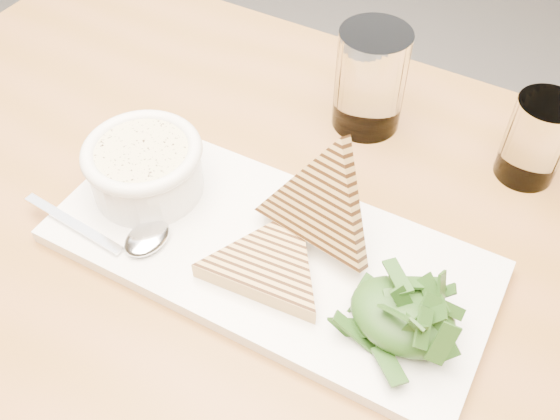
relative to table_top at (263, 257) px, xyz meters
The scene contains 15 objects.
floor 0.79m from the table_top, 133.99° to the left, with size 6.00×6.00×0.00m, color slate.
table_top is the anchor object (origin of this frame).
table_leg_bl 0.71m from the table_top, 147.65° to the left, with size 0.06×0.06×0.73m, color brown.
platter 0.03m from the table_top, 33.73° to the right, with size 0.43×0.19×0.02m, color white.
soup_bowl 0.15m from the table_top, behind, with size 0.11×0.11×0.05m, color white.
soup 0.16m from the table_top, behind, with size 0.10×0.10×0.01m, color beige.
bowl_rim 0.16m from the table_top, behind, with size 0.12×0.12×0.01m, color white.
sandwich_flat 0.06m from the table_top, 47.07° to the right, with size 0.14×0.14×0.02m, color tan, non-canonical shape.
sandwich_lean 0.10m from the table_top, 30.03° to the left, with size 0.14×0.14×0.08m, color tan, non-canonical shape.
salad_base 0.17m from the table_top, ahead, with size 0.09×0.07×0.04m, color #173510.
arugula_pile 0.17m from the table_top, ahead, with size 0.11×0.10×0.05m, color #2B521B, non-canonical shape.
spoon_bowl 0.12m from the table_top, 142.18° to the right, with size 0.04×0.05×0.01m, color silver.
spoon_handle 0.19m from the table_top, 150.09° to the right, with size 0.13×0.01×0.00m, color silver.
glass_near 0.24m from the table_top, 91.06° to the left, with size 0.08×0.08×0.12m, color white.
glass_far 0.31m from the table_top, 53.02° to the left, with size 0.06×0.06×0.10m, color white.
Camera 1 is at (0.39, -0.49, 1.26)m, focal length 40.00 mm.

